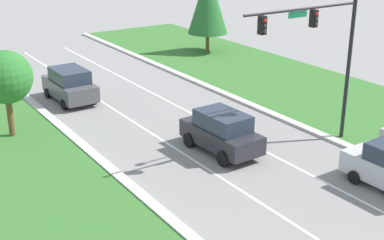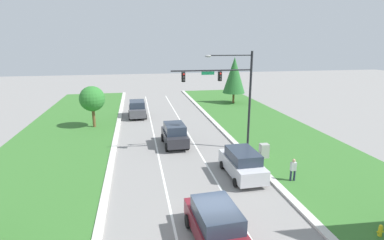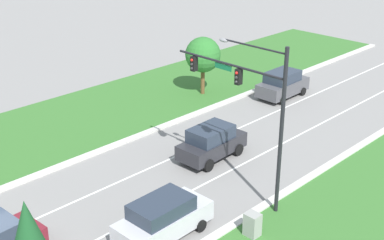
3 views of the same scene
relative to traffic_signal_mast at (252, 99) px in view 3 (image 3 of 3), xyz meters
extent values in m
cylinder|color=black|center=(1.88, 0.01, -1.36)|extent=(0.20, 0.20, 8.69)
cylinder|color=black|center=(-1.58, 0.01, 1.42)|extent=(6.92, 0.12, 0.12)
cube|color=#147042|center=(-1.93, 0.01, 1.20)|extent=(1.10, 0.04, 0.28)
cylinder|color=black|center=(-0.02, 0.01, 2.64)|extent=(3.81, 0.09, 0.09)
ellipsoid|color=gray|center=(-1.93, 0.01, 2.59)|extent=(0.56, 0.28, 0.20)
cube|color=black|center=(-0.89, 0.01, 0.92)|extent=(0.28, 0.32, 0.80)
sphere|color=red|center=(-0.89, -0.16, 1.15)|extent=(0.16, 0.16, 0.16)
sphere|color=#2D2D2D|center=(-0.89, -0.16, 0.92)|extent=(0.16, 0.16, 0.16)
sphere|color=#2D2D2D|center=(-0.89, -0.16, 0.69)|extent=(0.16, 0.16, 0.16)
cube|color=black|center=(-4.00, 0.01, 0.92)|extent=(0.28, 0.32, 0.80)
sphere|color=red|center=(-4.00, -0.16, 1.15)|extent=(0.16, 0.16, 0.16)
sphere|color=#2D2D2D|center=(-4.00, -0.16, 0.92)|extent=(0.16, 0.16, 0.16)
sphere|color=#2D2D2D|center=(-4.00, -0.16, 0.69)|extent=(0.16, 0.16, 0.16)
cylinder|color=black|center=(-5.53, -10.83, -5.35)|extent=(0.28, 0.73, 0.72)
cube|color=#4C4C51|center=(-7.84, 13.91, -4.89)|extent=(2.13, 4.60, 1.00)
cube|color=#283342|center=(-7.83, 13.80, -3.98)|extent=(1.89, 2.77, 0.81)
cylinder|color=black|center=(-6.86, 15.35, -5.39)|extent=(0.25, 0.64, 0.64)
cylinder|color=black|center=(-8.87, 15.31, -5.39)|extent=(0.25, 0.64, 0.64)
cylinder|color=black|center=(-6.81, 12.52, -5.39)|extent=(0.25, 0.64, 0.64)
cylinder|color=black|center=(-8.81, 12.48, -5.39)|extent=(0.25, 0.64, 0.64)
cube|color=silver|center=(-0.65, -5.42, -4.92)|extent=(2.12, 4.89, 0.97)
cube|color=#283342|center=(-0.65, -5.54, -4.07)|extent=(1.88, 2.95, 0.72)
cylinder|color=black|center=(0.31, -3.90, -5.40)|extent=(0.25, 0.61, 0.61)
cylinder|color=black|center=(-1.67, -3.94, -5.40)|extent=(0.25, 0.61, 0.61)
cylinder|color=black|center=(-1.61, -6.94, -5.40)|extent=(0.25, 0.61, 0.61)
cube|color=#28282D|center=(-4.54, 2.11, -4.88)|extent=(2.11, 4.58, 0.90)
cube|color=#283342|center=(-4.53, 2.00, -4.02)|extent=(1.85, 2.77, 0.82)
cylinder|color=black|center=(-3.63, 3.54, -5.33)|extent=(0.27, 0.77, 0.76)
cylinder|color=black|center=(-5.54, 3.47, -5.33)|extent=(0.27, 0.77, 0.76)
cylinder|color=black|center=(-3.53, 0.74, -5.33)|extent=(0.27, 0.77, 0.76)
cylinder|color=black|center=(-5.44, 0.68, -5.33)|extent=(0.27, 0.77, 0.76)
cube|color=#9E9E99|center=(2.35, -2.51, -5.08)|extent=(0.70, 0.60, 1.25)
cylinder|color=brown|center=(-12.71, 9.83, -4.57)|extent=(0.32, 0.32, 2.27)
sphere|color=#2D752D|center=(-12.71, 9.83, -2.39)|extent=(2.80, 2.80, 2.80)
camera|label=1|loc=(-19.27, -17.63, 5.21)|focal=50.00mm
camera|label=2|loc=(-7.89, -24.39, 3.71)|focal=28.00mm
camera|label=3|loc=(15.26, -19.53, 9.39)|focal=50.00mm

